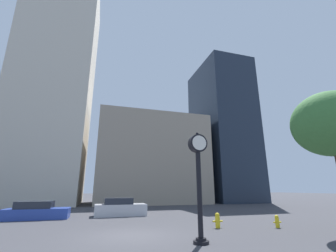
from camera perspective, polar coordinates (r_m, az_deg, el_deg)
ground_plane at (r=11.73m, az=-9.53°, el=-25.75°), size 200.00×200.00×0.00m
building_tall_tower at (r=39.36m, az=-26.41°, el=9.22°), size 10.16×12.00×35.10m
building_storefront_row at (r=36.47m, az=-4.74°, el=-8.69°), size 16.17×12.00×12.95m
building_glass_modern at (r=42.41m, az=13.52°, el=-1.15°), size 8.07×12.00×24.78m
street_clock at (r=9.89m, az=7.78°, el=-11.60°), size 0.79×0.63×4.54m
car_blue at (r=19.68m, az=-30.41°, el=-18.22°), size 4.31×1.78×1.23m
car_silver at (r=19.64m, az=-12.10°, el=-19.71°), size 4.07×1.81×1.38m
fire_hydrant_near at (r=14.95m, az=25.97°, el=-20.92°), size 0.50×0.22×0.67m
fire_hydrant_far at (r=13.86m, az=12.47°, el=-22.31°), size 0.59×0.26×0.80m
bare_tree at (r=14.81m, az=35.97°, el=0.43°), size 3.86×3.86×7.19m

